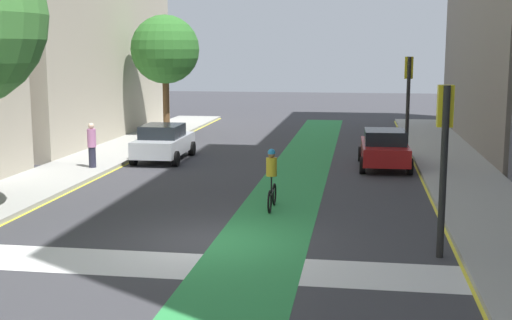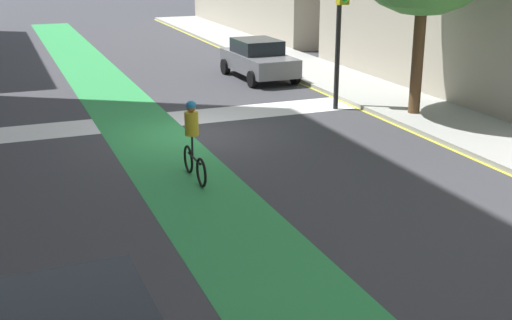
# 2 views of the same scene
# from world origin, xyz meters

# --- Properties ---
(ground_plane) EXTENTS (120.00, 120.00, 0.00)m
(ground_plane) POSITION_xyz_m (0.00, 0.00, 0.00)
(ground_plane) COLOR #38383D
(bike_lane_paint) EXTENTS (2.40, 60.00, 0.01)m
(bike_lane_paint) POSITION_xyz_m (1.29, 0.00, 0.00)
(bike_lane_paint) COLOR #2D8C47
(bike_lane_paint) RESTS_ON ground_plane
(crosswalk_band) EXTENTS (12.00, 1.80, 0.01)m
(crosswalk_band) POSITION_xyz_m (0.00, -2.00, 0.00)
(crosswalk_band) COLOR silver
(crosswalk_band) RESTS_ON ground_plane
(sidewalk_left) EXTENTS (3.00, 60.00, 0.15)m
(sidewalk_left) POSITION_xyz_m (-7.50, 0.00, 0.07)
(sidewalk_left) COLOR #9E9E99
(sidewalk_left) RESTS_ON ground_plane
(curb_stripe_left) EXTENTS (0.16, 60.00, 0.01)m
(curb_stripe_left) POSITION_xyz_m (-6.00, 0.00, 0.01)
(curb_stripe_left) COLOR yellow
(curb_stripe_left) RESTS_ON ground_plane
(traffic_signal_near_left) EXTENTS (0.35, 0.52, 4.36)m
(traffic_signal_near_left) POSITION_xyz_m (-5.26, -1.18, 3.06)
(traffic_signal_near_left) COLOR black
(traffic_signal_near_left) RESTS_ON ground_plane
(car_grey_left_near) EXTENTS (2.10, 4.24, 1.57)m
(car_grey_left_near) POSITION_xyz_m (-4.80, -7.07, 0.80)
(car_grey_left_near) COLOR slate
(car_grey_left_near) RESTS_ON ground_plane
(cyclist_in_lane) EXTENTS (0.32, 1.73, 1.86)m
(cyclist_in_lane) POSITION_xyz_m (1.09, 3.59, 0.97)
(cyclist_in_lane) COLOR black
(cyclist_in_lane) RESTS_ON ground_plane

